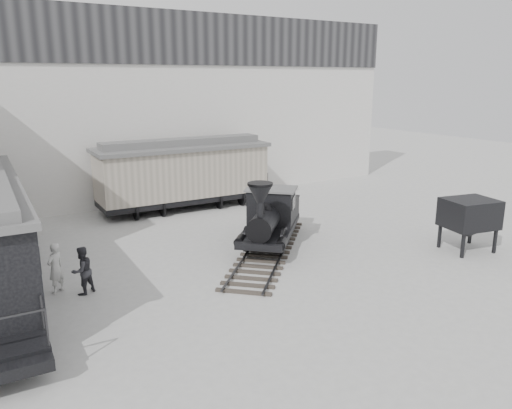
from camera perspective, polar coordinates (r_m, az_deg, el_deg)
ground at (r=18.79m, az=4.01°, el=-8.51°), size 90.00×90.00×0.00m
north_wall at (r=30.83m, az=-12.32°, el=10.76°), size 34.00×2.51×11.00m
locomotive at (r=21.84m, az=1.59°, el=-1.86°), size 7.74×8.08×3.25m
boxcar at (r=28.49m, az=-8.31°, el=3.67°), size 9.84×3.26×4.01m
visitor_a at (r=18.66m, az=-21.94°, el=-6.76°), size 0.78×0.74×1.80m
visitor_b at (r=18.26m, az=-19.25°, el=-7.14°), size 1.02×0.94×1.70m
coal_hopper at (r=23.19m, az=23.17°, el=-1.36°), size 2.37×2.07×2.27m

